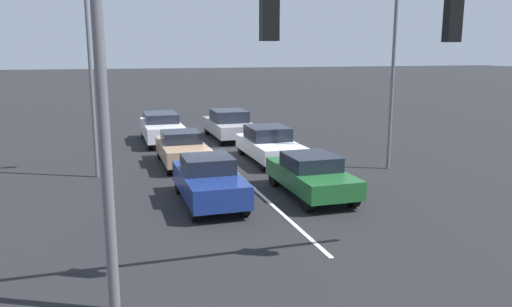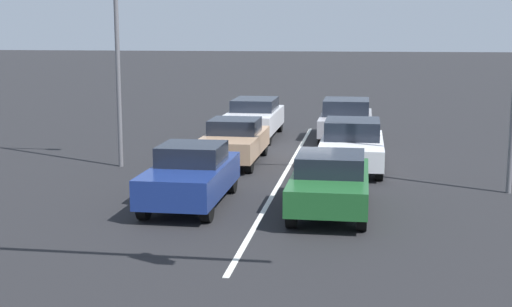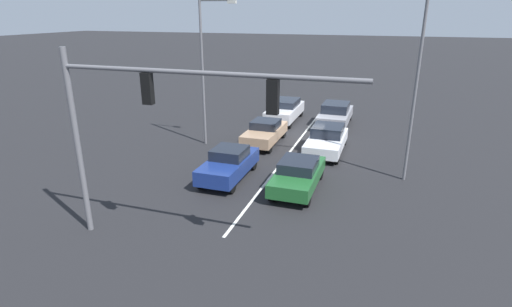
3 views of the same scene
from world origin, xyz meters
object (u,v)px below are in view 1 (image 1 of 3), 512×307
(car_gray_leftlane_third, at_px, (229,124))
(traffic_signal_gantry, at_px, (262,54))
(car_tan_midlane_second, at_px, (182,148))
(street_lamp_left_shoulder, at_px, (389,36))
(car_darkgreen_leftlane_front, at_px, (311,174))
(car_navy_midlane_front, at_px, (209,180))
(car_white_leftlane_second, at_px, (269,144))
(street_lamp_right_shoulder, at_px, (96,49))
(car_silver_midlane_third, at_px, (161,127))

(car_gray_leftlane_third, bearing_deg, traffic_signal_gantry, 78.12)
(car_gray_leftlane_third, height_order, traffic_signal_gantry, traffic_signal_gantry)
(car_tan_midlane_second, xyz_separation_m, traffic_signal_gantry, (0.21, 11.62, 3.90))
(car_tan_midlane_second, xyz_separation_m, street_lamp_left_shoulder, (-7.64, 3.13, 4.51))
(car_darkgreen_leftlane_front, distance_m, street_lamp_left_shoulder, 6.76)
(car_navy_midlane_front, relative_size, car_gray_leftlane_third, 0.87)
(car_darkgreen_leftlane_front, xyz_separation_m, street_lamp_left_shoulder, (-4.29, -2.65, 4.50))
(car_white_leftlane_second, height_order, street_lamp_left_shoulder, street_lamp_left_shoulder)
(street_lamp_left_shoulder, bearing_deg, car_darkgreen_leftlane_front, 31.70)
(traffic_signal_gantry, bearing_deg, street_lamp_right_shoulder, -74.35)
(car_silver_midlane_third, distance_m, street_lamp_left_shoulder, 12.48)
(car_navy_midlane_front, bearing_deg, car_tan_midlane_second, -90.19)
(car_white_leftlane_second, bearing_deg, car_silver_midlane_third, -55.88)
(car_white_leftlane_second, height_order, street_lamp_right_shoulder, street_lamp_right_shoulder)
(car_gray_leftlane_third, bearing_deg, street_lamp_right_shoulder, 45.42)
(street_lamp_right_shoulder, bearing_deg, traffic_signal_gantry, 105.65)
(car_tan_midlane_second, bearing_deg, street_lamp_right_shoulder, 19.67)
(car_white_leftlane_second, bearing_deg, car_darkgreen_leftlane_front, 85.90)
(car_navy_midlane_front, relative_size, car_tan_midlane_second, 0.97)
(car_white_leftlane_second, distance_m, street_lamp_left_shoulder, 6.57)
(traffic_signal_gantry, xyz_separation_m, street_lamp_left_shoulder, (-7.84, -8.49, 0.61))
(car_tan_midlane_second, distance_m, car_gray_leftlane_third, 6.48)
(car_gray_leftlane_third, height_order, street_lamp_left_shoulder, street_lamp_left_shoulder)
(car_navy_midlane_front, distance_m, street_lamp_left_shoulder, 9.21)
(street_lamp_right_shoulder, bearing_deg, street_lamp_left_shoulder, 169.46)
(traffic_signal_gantry, xyz_separation_m, street_lamp_right_shoulder, (2.94, -10.49, 0.14))
(car_navy_midlane_front, relative_size, street_lamp_right_shoulder, 0.49)
(car_navy_midlane_front, distance_m, car_white_leftlane_second, 6.51)
(car_navy_midlane_front, height_order, car_darkgreen_leftlane_front, car_navy_midlane_front)
(street_lamp_left_shoulder, bearing_deg, traffic_signal_gantry, 47.26)
(car_navy_midlane_front, relative_size, car_silver_midlane_third, 0.86)
(car_silver_midlane_third, bearing_deg, car_white_leftlane_second, 124.12)
(car_darkgreen_leftlane_front, bearing_deg, car_navy_midlane_front, -2.50)
(street_lamp_left_shoulder, bearing_deg, street_lamp_right_shoulder, -10.54)
(street_lamp_left_shoulder, bearing_deg, car_silver_midlane_third, -47.78)
(street_lamp_right_shoulder, bearing_deg, car_darkgreen_leftlane_front, 144.37)
(car_navy_midlane_front, distance_m, car_gray_leftlane_third, 11.66)
(car_silver_midlane_third, bearing_deg, traffic_signal_gantry, 90.00)
(car_white_leftlane_second, relative_size, car_tan_midlane_second, 1.06)
(car_gray_leftlane_third, bearing_deg, car_darkgreen_leftlane_front, 89.74)
(car_gray_leftlane_third, distance_m, street_lamp_left_shoulder, 10.59)
(car_tan_midlane_second, bearing_deg, car_silver_midlane_third, -87.87)
(car_gray_leftlane_third, relative_size, street_lamp_right_shoulder, 0.57)
(car_navy_midlane_front, bearing_deg, street_lamp_left_shoulder, -161.91)
(car_navy_midlane_front, distance_m, car_darkgreen_leftlane_front, 3.37)
(car_navy_midlane_front, bearing_deg, car_darkgreen_leftlane_front, 177.50)
(car_white_leftlane_second, height_order, car_gray_leftlane_third, car_gray_leftlane_third)
(car_white_leftlane_second, height_order, traffic_signal_gantry, traffic_signal_gantry)
(car_darkgreen_leftlane_front, xyz_separation_m, car_gray_leftlane_third, (-0.05, -11.29, 0.09))
(car_silver_midlane_third, distance_m, street_lamp_right_shoulder, 8.26)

